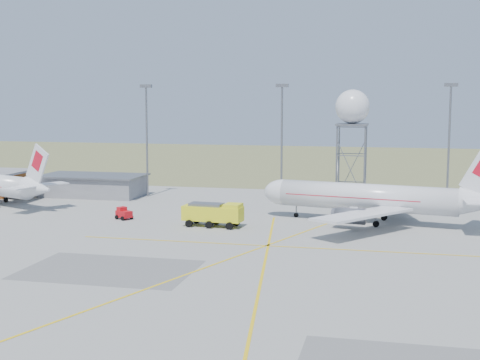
% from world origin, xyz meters
% --- Properties ---
extents(ground, '(400.00, 400.00, 0.00)m').
position_xyz_m(ground, '(0.00, 0.00, 0.00)').
color(ground, '#9F9F99').
rests_on(ground, ground).
extents(grass_strip, '(400.00, 120.00, 0.03)m').
position_xyz_m(grass_strip, '(0.00, 140.00, 0.01)').
color(grass_strip, '#616E3C').
rests_on(grass_strip, ground).
extents(building_grey, '(19.00, 10.00, 3.90)m').
position_xyz_m(building_grey, '(-45.00, 64.00, 1.97)').
color(building_grey, gray).
rests_on(building_grey, ground).
extents(mast_a, '(2.20, 0.50, 20.50)m').
position_xyz_m(mast_a, '(-35.00, 66.00, 12.07)').
color(mast_a, slate).
rests_on(mast_a, ground).
extents(mast_b, '(2.20, 0.50, 20.50)m').
position_xyz_m(mast_b, '(-10.00, 66.00, 12.07)').
color(mast_b, slate).
rests_on(mast_b, ground).
extents(mast_c, '(2.20, 0.50, 20.50)m').
position_xyz_m(mast_c, '(18.00, 66.00, 12.07)').
color(mast_c, slate).
rests_on(mast_c, ground).
extents(airliner_main, '(34.82, 33.39, 11.89)m').
position_xyz_m(airliner_main, '(6.14, 48.28, 3.64)').
color(airliner_main, silver).
rests_on(airliner_main, ground).
extents(radar_tower, '(5.36, 5.36, 19.39)m').
position_xyz_m(radar_tower, '(2.66, 56.98, 10.88)').
color(radar_tower, slate).
rests_on(radar_tower, ground).
extents(fire_truck, '(8.70, 3.98, 3.40)m').
position_xyz_m(fire_truck, '(-15.34, 40.51, 1.63)').
color(fire_truck, yellow).
rests_on(fire_truck, ground).
extents(baggage_tug, '(2.81, 2.73, 1.82)m').
position_xyz_m(baggage_tug, '(-30.06, 42.97, 0.69)').
color(baggage_tug, red).
rests_on(baggage_tug, ground).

